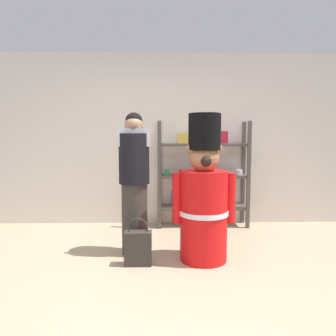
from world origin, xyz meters
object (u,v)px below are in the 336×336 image
merchandise_shelf (202,174)px  person_shopper (134,182)px  shopping_bag (138,248)px  teddy_bear_guard (204,199)px

merchandise_shelf → person_shopper: (-0.93, -1.15, 0.04)m
shopping_bag → teddy_bear_guard: bearing=10.6°
person_shopper → shopping_bag: person_shopper is taller
teddy_bear_guard → merchandise_shelf: bearing=83.2°
shopping_bag → merchandise_shelf: bearing=59.9°
merchandise_shelf → shopping_bag: bearing=-120.1°
merchandise_shelf → shopping_bag: 1.83m
teddy_bear_guard → person_shopper: 0.81m
teddy_bear_guard → shopping_bag: 0.87m
merchandise_shelf → shopping_bag: (-0.86, -1.49, -0.61)m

